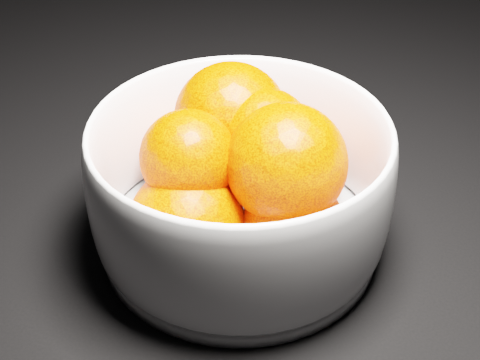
% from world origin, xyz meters
% --- Properties ---
extents(ground, '(3.00, 3.00, 0.00)m').
position_xyz_m(ground, '(0.00, 0.00, 0.00)').
color(ground, black).
rests_on(ground, ground).
extents(bowl, '(0.22, 0.22, 0.11)m').
position_xyz_m(bowl, '(0.25, -0.25, 0.06)').
color(bowl, white).
rests_on(bowl, ground).
extents(orange_pile, '(0.17, 0.17, 0.13)m').
position_xyz_m(orange_pile, '(0.25, -0.25, 0.07)').
color(orange_pile, '#FF3C02').
rests_on(orange_pile, bowl).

